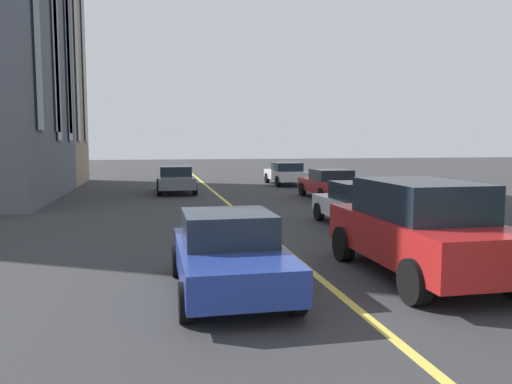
{
  "coord_description": "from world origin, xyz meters",
  "views": [
    {
      "loc": [
        2.73,
        3.1,
        2.62
      ],
      "look_at": [
        14.88,
        0.62,
        1.39
      ],
      "focal_mm": 35.17,
      "sensor_mm": 36.0,
      "label": 1
    }
  ],
  "objects_px": {
    "car_grey_oncoming": "(176,179)",
    "car_white_parked_a": "(359,204)",
    "car_white_mid": "(286,173)",
    "car_red_parked_b": "(330,184)",
    "car_blue_far": "(229,253)",
    "car_red_trailing": "(419,228)"
  },
  "relations": [
    {
      "from": "car_red_parked_b",
      "to": "car_red_trailing",
      "type": "xyz_separation_m",
      "value": [
        -13.26,
        2.97,
        0.27
      ]
    },
    {
      "from": "car_white_mid",
      "to": "car_red_parked_b",
      "type": "bearing_deg",
      "value": 180.0
    },
    {
      "from": "car_red_parked_b",
      "to": "car_blue_far",
      "type": "relative_size",
      "value": 1.13
    },
    {
      "from": "car_grey_oncoming",
      "to": "car_white_parked_a",
      "type": "xyz_separation_m",
      "value": [
        -11.77,
        -5.13,
        -0.0
      ]
    },
    {
      "from": "car_red_parked_b",
      "to": "car_blue_far",
      "type": "bearing_deg",
      "value": 153.52
    },
    {
      "from": "car_grey_oncoming",
      "to": "car_blue_far",
      "type": "xyz_separation_m",
      "value": [
        -17.78,
        -0.16,
        -0.0
      ]
    },
    {
      "from": "car_red_parked_b",
      "to": "car_white_parked_a",
      "type": "height_order",
      "value": "car_white_parked_a"
    },
    {
      "from": "car_white_parked_a",
      "to": "car_blue_far",
      "type": "relative_size",
      "value": 1.0
    },
    {
      "from": "car_red_parked_b",
      "to": "car_blue_far",
      "type": "height_order",
      "value": "car_blue_far"
    },
    {
      "from": "car_grey_oncoming",
      "to": "car_white_parked_a",
      "type": "bearing_deg",
      "value": -156.47
    },
    {
      "from": "car_grey_oncoming",
      "to": "car_white_mid",
      "type": "distance_m",
      "value": 7.79
    },
    {
      "from": "car_red_trailing",
      "to": "car_red_parked_b",
      "type": "bearing_deg",
      "value": -12.64
    },
    {
      "from": "car_red_trailing",
      "to": "car_blue_far",
      "type": "distance_m",
      "value": 3.79
    },
    {
      "from": "car_white_parked_a",
      "to": "car_red_parked_b",
      "type": "bearing_deg",
      "value": -13.24
    },
    {
      "from": "car_grey_oncoming",
      "to": "car_red_trailing",
      "type": "bearing_deg",
      "value": -167.36
    },
    {
      "from": "car_red_parked_b",
      "to": "car_white_mid",
      "type": "xyz_separation_m",
      "value": [
        7.86,
        0.0,
        0.0
      ]
    },
    {
      "from": "car_red_trailing",
      "to": "car_white_parked_a",
      "type": "bearing_deg",
      "value": -11.85
    },
    {
      "from": "car_white_mid",
      "to": "car_blue_far",
      "type": "relative_size",
      "value": 1.13
    },
    {
      "from": "car_grey_oncoming",
      "to": "car_white_mid",
      "type": "relative_size",
      "value": 1.0
    },
    {
      "from": "car_grey_oncoming",
      "to": "car_white_mid",
      "type": "bearing_deg",
      "value": -62.3
    },
    {
      "from": "car_red_parked_b",
      "to": "car_white_parked_a",
      "type": "xyz_separation_m",
      "value": [
        -7.53,
        1.77,
        -0.0
      ]
    },
    {
      "from": "car_red_parked_b",
      "to": "car_grey_oncoming",
      "type": "distance_m",
      "value": 8.1
    }
  ]
}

